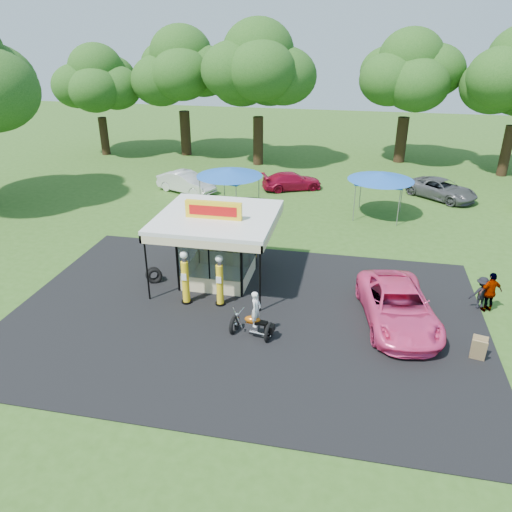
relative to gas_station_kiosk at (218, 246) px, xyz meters
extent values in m
plane|color=#30541A|center=(2.00, -4.99, -1.78)|extent=(120.00, 120.00, 0.00)
cube|color=black|center=(2.00, -2.99, -1.76)|extent=(20.00, 14.00, 0.04)
cube|color=white|center=(0.00, 0.01, -1.75)|extent=(3.00, 3.00, 0.06)
cube|color=white|center=(0.00, 0.01, 1.51)|extent=(5.40, 5.40, 0.18)
cube|color=yellow|center=(0.00, -0.49, 2.00)|extent=(2.60, 0.25, 0.80)
cube|color=red|center=(0.00, -0.62, 2.00)|extent=(2.21, 0.02, 0.45)
cylinder|color=black|center=(-2.55, -2.54, -0.18)|extent=(0.08, 0.08, 3.20)
cylinder|color=black|center=(2.55, -2.54, -0.18)|extent=(0.08, 0.08, 3.20)
cylinder|color=black|center=(-0.81, -2.48, -1.73)|extent=(0.47, 0.47, 0.11)
cylinder|color=yellow|center=(-0.81, -2.48, -0.70)|extent=(0.32, 0.32, 1.94)
cylinder|color=silver|center=(-0.81, -2.48, 0.38)|extent=(0.22, 0.22, 0.22)
sphere|color=white|center=(-0.81, -2.48, 0.59)|extent=(0.35, 0.35, 0.35)
cube|color=white|center=(-0.81, -2.68, -0.38)|extent=(0.24, 0.02, 0.32)
cylinder|color=black|center=(0.72, -2.34, -1.73)|extent=(0.45, 0.45, 0.10)
cylinder|color=yellow|center=(0.72, -2.34, -0.75)|extent=(0.31, 0.31, 1.86)
cylinder|color=silver|center=(0.72, -2.34, 0.28)|extent=(0.21, 0.21, 0.21)
sphere|color=white|center=(0.72, -2.34, 0.49)|extent=(0.33, 0.33, 0.33)
cube|color=white|center=(0.72, -2.53, -0.44)|extent=(0.23, 0.02, 0.31)
torus|color=black|center=(1.85, -4.31, -1.45)|extent=(0.30, 0.85, 0.83)
torus|color=black|center=(3.31, -4.57, -1.45)|extent=(0.30, 0.85, 0.83)
cube|color=silver|center=(2.63, -4.45, -1.29)|extent=(0.59, 0.37, 0.30)
ellipsoid|color=#C2590D|center=(2.63, -4.45, -1.01)|extent=(0.63, 0.36, 0.30)
cube|color=black|center=(2.97, -4.51, -1.07)|extent=(0.58, 0.35, 0.10)
cube|color=black|center=(3.34, -4.58, -1.24)|extent=(0.40, 0.39, 0.28)
cylinder|color=silver|center=(1.99, -4.33, -1.09)|extent=(0.44, 0.14, 0.89)
cylinder|color=silver|center=(2.14, -4.36, -0.74)|extent=(0.15, 0.59, 0.05)
sphere|color=silver|center=(1.97, -4.33, -0.94)|extent=(0.16, 0.16, 0.16)
imported|color=white|center=(2.77, -4.47, -0.49)|extent=(0.45, 0.60, 1.49)
torus|color=black|center=(-2.93, -0.98, -1.41)|extent=(0.82, 0.61, 0.77)
torus|color=black|center=(-3.07, -0.83, -1.41)|extent=(0.84, 0.69, 0.77)
cube|color=#593819|center=(11.14, -4.42, -1.30)|extent=(0.57, 0.36, 0.96)
cube|color=#593819|center=(11.14, -4.18, -1.30)|extent=(0.57, 0.36, 0.96)
imported|color=yellow|center=(0.00, 2.21, -1.30)|extent=(2.82, 1.13, 0.96)
imported|color=#FE4589|center=(8.31, -2.30, -0.98)|extent=(3.65, 6.18, 1.61)
imported|color=black|center=(11.92, -0.32, -1.02)|extent=(1.11, 0.82, 1.52)
imported|color=gray|center=(12.24, -0.46, -0.86)|extent=(1.17, 0.84, 1.84)
imported|color=silver|center=(-6.15, 13.09, -1.03)|extent=(4.85, 3.19, 1.51)
imported|color=maroon|center=(1.43, 15.35, -1.13)|extent=(4.83, 3.50, 1.30)
imported|color=#565659|center=(12.20, 15.34, -1.08)|extent=(5.34, 5.01, 1.40)
cylinder|color=gray|center=(-3.25, 10.89, -0.59)|extent=(0.06, 0.06, 2.38)
cylinder|color=gray|center=(-0.48, 10.89, -0.59)|extent=(0.06, 0.06, 2.38)
cylinder|color=gray|center=(-3.25, 8.11, -0.59)|extent=(0.06, 0.06, 2.38)
cylinder|color=gray|center=(-0.48, 8.11, -0.59)|extent=(0.06, 0.06, 2.38)
cube|color=blue|center=(-1.87, 9.50, 0.65)|extent=(2.97, 2.97, 0.12)
cone|color=blue|center=(-1.87, 9.50, 0.96)|extent=(4.28, 4.28, 0.50)
cylinder|color=gray|center=(6.34, 12.07, -0.62)|extent=(0.06, 0.06, 2.32)
cylinder|color=gray|center=(9.04, 12.07, -0.62)|extent=(0.06, 0.06, 2.32)
cylinder|color=gray|center=(6.34, 9.37, -0.62)|extent=(0.06, 0.06, 2.32)
cylinder|color=gray|center=(9.04, 9.37, -0.62)|extent=(0.06, 0.06, 2.32)
cube|color=blue|center=(7.69, 10.72, 0.60)|extent=(2.90, 2.90, 0.12)
cone|color=blue|center=(7.69, 10.72, 0.90)|extent=(4.18, 4.18, 0.48)
cylinder|color=black|center=(-17.63, 22.93, -0.04)|extent=(0.78, 0.78, 3.48)
ellipsoid|color=#194513|center=(-17.63, 22.93, 4.44)|extent=(8.23, 8.23, 7.05)
cylinder|color=black|center=(-10.02, 24.40, 0.25)|extent=(0.96, 0.96, 4.06)
ellipsoid|color=#194513|center=(-10.02, 24.40, 5.42)|extent=(9.42, 9.42, 8.08)
cylinder|color=black|center=(-2.56, 22.23, 0.29)|extent=(0.89, 0.89, 4.15)
ellipsoid|color=#194513|center=(-2.56, 22.23, 5.68)|extent=(9.96, 9.96, 8.53)
cylinder|color=black|center=(9.82, 25.68, 0.20)|extent=(0.99, 0.99, 3.97)
ellipsoid|color=#194513|center=(9.82, 25.68, 5.27)|extent=(9.26, 9.26, 7.93)
cylinder|color=black|center=(17.91, 22.72, 0.25)|extent=(0.81, 0.81, 4.07)
camera|label=1|loc=(6.17, -20.87, 9.57)|focal=35.00mm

